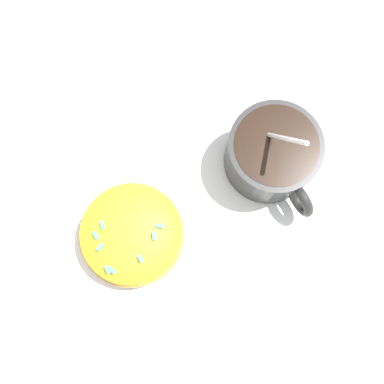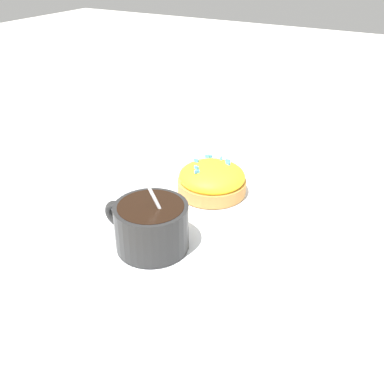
# 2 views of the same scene
# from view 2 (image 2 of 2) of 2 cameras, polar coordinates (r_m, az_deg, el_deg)

# --- Properties ---
(ground_plane) EXTENTS (3.00, 3.00, 0.00)m
(ground_plane) POSITION_cam_2_polar(r_m,az_deg,el_deg) (0.60, -0.92, -3.35)
(ground_plane) COLOR silver
(paper_napkin) EXTENTS (0.32, 0.33, 0.00)m
(paper_napkin) POSITION_cam_2_polar(r_m,az_deg,el_deg) (0.60, -0.93, -3.23)
(paper_napkin) COLOR white
(paper_napkin) RESTS_ON ground_plane
(coffee_cup) EXTENTS (0.09, 0.11, 0.12)m
(coffee_cup) POSITION_cam_2_polar(r_m,az_deg,el_deg) (0.53, -5.53, -4.00)
(coffee_cup) COLOR black
(coffee_cup) RESTS_ON paper_napkin
(frosted_pastry) EXTENTS (0.10, 0.10, 0.05)m
(frosted_pastry) POSITION_cam_2_polar(r_m,az_deg,el_deg) (0.65, 2.28, 1.63)
(frosted_pastry) COLOR #C18442
(frosted_pastry) RESTS_ON paper_napkin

